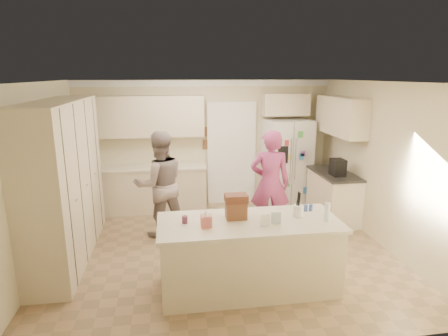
{
  "coord_description": "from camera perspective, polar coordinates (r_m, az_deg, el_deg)",
  "views": [
    {
      "loc": [
        -0.77,
        -5.37,
        2.7
      ],
      "look_at": [
        0.1,
        0.35,
        1.25
      ],
      "focal_mm": 30.0,
      "sensor_mm": 36.0,
      "label": 1
    }
  ],
  "objects": [
    {
      "name": "floor",
      "position": [
        6.07,
        -0.45,
        -12.47
      ],
      "size": [
        5.2,
        4.6,
        0.02
      ],
      "primitive_type": "cube",
      "color": "#967755",
      "rests_on": "ground"
    },
    {
      "name": "ceiling",
      "position": [
        5.43,
        -0.5,
        13.11
      ],
      "size": [
        5.2,
        4.6,
        0.02
      ],
      "primitive_type": "cube",
      "color": "white",
      "rests_on": "wall_back"
    },
    {
      "name": "wall_back",
      "position": [
        7.85,
        -2.87,
        3.78
      ],
      "size": [
        5.2,
        0.02,
        2.6
      ],
      "primitive_type": "cube",
      "color": "beige",
      "rests_on": "ground"
    },
    {
      "name": "wall_front",
      "position": [
        3.46,
        5.04,
        -9.92
      ],
      "size": [
        5.2,
        0.02,
        2.6
      ],
      "primitive_type": "cube",
      "color": "beige",
      "rests_on": "ground"
    },
    {
      "name": "wall_left",
      "position": [
        5.85,
        -26.68,
        -1.32
      ],
      "size": [
        0.02,
        4.6,
        2.6
      ],
      "primitive_type": "cube",
      "color": "beige",
      "rests_on": "ground"
    },
    {
      "name": "wall_right",
      "position": [
        6.5,
        22.95,
        0.49
      ],
      "size": [
        0.02,
        4.6,
        2.6
      ],
      "primitive_type": "cube",
      "color": "beige",
      "rests_on": "ground"
    },
    {
      "name": "crown_back",
      "position": [
        7.67,
        -2.95,
        12.78
      ],
      "size": [
        5.2,
        0.08,
        0.12
      ],
      "primitive_type": "cube",
      "color": "white",
      "rests_on": "wall_back"
    },
    {
      "name": "pantry_bank",
      "position": [
        5.98,
        -23.16,
        -1.88
      ],
      "size": [
        0.6,
        2.6,
        2.35
      ],
      "primitive_type": "cube",
      "color": "beige",
      "rests_on": "floor"
    },
    {
      "name": "back_base_cab",
      "position": [
        7.72,
        -11.09,
        -3.22
      ],
      "size": [
        2.2,
        0.6,
        0.88
      ],
      "primitive_type": "cube",
      "color": "beige",
      "rests_on": "floor"
    },
    {
      "name": "back_countertop",
      "position": [
        7.59,
        -11.25,
        0.07
      ],
      "size": [
        2.24,
        0.63,
        0.04
      ],
      "primitive_type": "cube",
      "color": "beige",
      "rests_on": "back_base_cab"
    },
    {
      "name": "back_upper_cab",
      "position": [
        7.55,
        -11.57,
        7.7
      ],
      "size": [
        2.2,
        0.35,
        0.8
      ],
      "primitive_type": "cube",
      "color": "beige",
      "rests_on": "wall_back"
    },
    {
      "name": "doorway_opening",
      "position": [
        7.94,
        1.13,
        2.07
      ],
      "size": [
        0.9,
        0.06,
        2.1
      ],
      "primitive_type": "cube",
      "color": "black",
      "rests_on": "floor"
    },
    {
      "name": "doorway_casing",
      "position": [
        7.91,
        1.17,
        2.02
      ],
      "size": [
        1.02,
        0.03,
        2.22
      ],
      "primitive_type": "cube",
      "color": "white",
      "rests_on": "floor"
    },
    {
      "name": "wall_frame_upper",
      "position": [
        7.77,
        -2.71,
        5.54
      ],
      "size": [
        0.15,
        0.02,
        0.2
      ],
      "primitive_type": "cube",
      "color": "brown",
      "rests_on": "wall_back"
    },
    {
      "name": "wall_frame_lower",
      "position": [
        7.82,
        -2.69,
        3.58
      ],
      "size": [
        0.15,
        0.02,
        0.2
      ],
      "primitive_type": "cube",
      "color": "brown",
      "rests_on": "wall_back"
    },
    {
      "name": "refrigerator",
      "position": [
        7.98,
        9.57,
        0.84
      ],
      "size": [
        0.96,
        0.78,
        1.8
      ],
      "primitive_type": "cube",
      "rotation": [
        0.0,
        0.0,
        0.09
      ],
      "color": "white",
      "rests_on": "floor"
    },
    {
      "name": "fridge_seam",
      "position": [
        7.66,
        10.39,
        0.24
      ],
      "size": [
        0.02,
        0.02,
        1.78
      ],
      "primitive_type": "cube",
      "color": "gray",
      "rests_on": "refrigerator"
    },
    {
      "name": "fridge_dispenser",
      "position": [
        7.52,
        8.91,
        2.01
      ],
      "size": [
        0.22,
        0.03,
        0.35
      ],
      "primitive_type": "cube",
      "color": "black",
      "rests_on": "refrigerator"
    },
    {
      "name": "fridge_handle_l",
      "position": [
        7.59,
        10.12,
        1.29
      ],
      "size": [
        0.02,
        0.02,
        0.85
      ],
      "primitive_type": "cylinder",
      "color": "silver",
      "rests_on": "refrigerator"
    },
    {
      "name": "fridge_handle_r",
      "position": [
        7.63,
        10.83,
        1.32
      ],
      "size": [
        0.02,
        0.02,
        0.85
      ],
      "primitive_type": "cylinder",
      "color": "silver",
      "rests_on": "refrigerator"
    },
    {
      "name": "over_fridge_cab",
      "position": [
        7.9,
        9.36,
        9.53
      ],
      "size": [
        0.95,
        0.35,
        0.45
      ],
      "primitive_type": "cube",
      "color": "beige",
      "rests_on": "wall_back"
    },
    {
      "name": "right_base_cab",
      "position": [
        7.43,
        16.29,
        -4.24
      ],
      "size": [
        0.6,
        1.2,
        0.88
      ],
      "primitive_type": "cube",
      "color": "beige",
      "rests_on": "floor"
    },
    {
      "name": "right_countertop",
      "position": [
        7.3,
        16.47,
        -0.81
      ],
      "size": [
        0.63,
        1.24,
        0.04
      ],
      "primitive_type": "cube",
      "color": "#2D2B28",
      "rests_on": "right_base_cab"
    },
    {
      "name": "right_upper_cab",
      "position": [
        7.35,
        17.35,
        7.57
      ],
      "size": [
        0.35,
        1.5,
        0.7
      ],
      "primitive_type": "cube",
      "color": "beige",
      "rests_on": "wall_right"
    },
    {
      "name": "coffee_maker",
      "position": [
        7.06,
        16.94,
        0.1
      ],
      "size": [
        0.22,
        0.28,
        0.3
      ],
      "primitive_type": "cube",
      "color": "black",
      "rests_on": "right_countertop"
    },
    {
      "name": "island_base",
      "position": [
        4.93,
        3.77,
        -13.26
      ],
      "size": [
        2.2,
        0.9,
        0.88
      ],
      "primitive_type": "cube",
      "color": "beige",
      "rests_on": "floor"
    },
    {
      "name": "island_top",
      "position": [
        4.74,
        3.86,
        -8.31
      ],
      "size": [
        2.28,
        0.96,
        0.05
      ],
      "primitive_type": "cube",
      "color": "beige",
      "rests_on": "island_base"
    },
    {
      "name": "utensil_crock",
      "position": [
        4.92,
        11.22,
        -6.44
      ],
      "size": [
        0.13,
        0.13,
        0.15
      ],
      "primitive_type": "cylinder",
      "color": "white",
      "rests_on": "island_top"
    },
    {
      "name": "tissue_box",
      "position": [
        4.53,
        -2.72,
        -8.08
      ],
      "size": [
        0.13,
        0.13,
        0.14
      ],
      "primitive_type": "cube",
      "color": "#D06863",
      "rests_on": "island_top"
    },
    {
      "name": "tissue_plume",
      "position": [
        4.49,
        -2.74,
        -6.78
      ],
      "size": [
        0.08,
        0.08,
        0.08
      ],
      "primitive_type": "cone",
      "color": "white",
      "rests_on": "tissue_box"
    },
    {
      "name": "dollhouse_body",
      "position": [
        4.75,
        1.85,
        -6.47
      ],
      "size": [
        0.26,
        0.18,
        0.22
      ],
      "primitive_type": "cube",
      "color": "brown",
      "rests_on": "island_top"
    },
    {
      "name": "dollhouse_roof",
      "position": [
        4.7,
        1.87,
        -4.64
      ],
      "size": [
        0.28,
        0.2,
        0.1
      ],
      "primitive_type": "cube",
      "color": "#592D1E",
      "rests_on": "dollhouse_body"
    },
    {
      "name": "jam_jar",
      "position": [
        4.66,
        -6.0,
        -7.82
      ],
      "size": [
        0.07,
        0.07,
        0.09
      ],
      "primitive_type": "cylinder",
      "color": "#59263F",
      "rests_on": "island_top"
    },
    {
      "name": "greeting_card_a",
      "position": [
        4.55,
        6.29,
        -7.9
      ],
      "size": [
        0.12,
        0.06,
        0.16
      ],
      "primitive_type": "cube",
      "rotation": [
        0.15,
        0.0,
        0.2
      ],
      "color": "white",
      "rests_on": "island_top"
    },
    {
      "name": "greeting_card_b",
      "position": [
        4.64,
        7.94,
        -7.54
      ],
      "size": [
        0.12,
        0.05,
        0.16
      ],
      "primitive_type": "cube",
      "rotation": [
        0.15,
        0.0,
        -0.1
      ],
      "color": "silver",
      "rests_on": "island_top"
    },
    {
      "name": "water_bottle",
      "position": [
        4.84,
        15.4,
        -6.48
      ],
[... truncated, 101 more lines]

